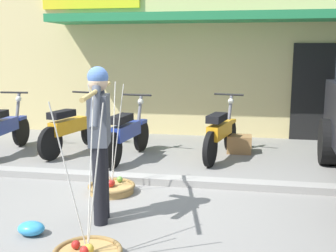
{
  "coord_description": "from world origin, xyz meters",
  "views": [
    {
      "loc": [
        1.28,
        -4.87,
        1.86
      ],
      "look_at": [
        0.29,
        0.6,
        0.85
      ],
      "focal_mm": 44.71,
      "sensor_mm": 36.0,
      "label": 1
    }
  ],
  "objects": [
    {
      "name": "sidewalk_curb",
      "position": [
        0.0,
        0.7,
        0.05
      ],
      "size": [
        20.0,
        0.24,
        0.1
      ],
      "primitive_type": "cube",
      "color": "gray",
      "rests_on": "ground"
    },
    {
      "name": "storefront_building",
      "position": [
        0.86,
        6.65,
        2.1
      ],
      "size": [
        13.0,
        6.0,
        4.2
      ],
      "color": "#DBC684",
      "rests_on": "ground"
    },
    {
      "name": "fruit_vendor",
      "position": [
        -0.22,
        -0.7,
        0.98
      ],
      "size": [
        0.4,
        1.81,
        1.7
      ],
      "color": "black",
      "rests_on": "ground"
    },
    {
      "name": "motorcycle_nearest_shop",
      "position": [
        -2.97,
        1.9,
        0.45
      ],
      "size": [
        0.54,
        1.82,
        1.09
      ],
      "color": "black",
      "rests_on": "ground"
    },
    {
      "name": "motorcycle_second_in_row",
      "position": [
        -1.8,
        2.18,
        0.45
      ],
      "size": [
        0.61,
        1.79,
        1.09
      ],
      "color": "black",
      "rests_on": "ground"
    },
    {
      "name": "fruit_basket_left_side",
      "position": [
        -0.4,
        0.21,
        0.07
      ],
      "size": [
        0.63,
        0.63,
        1.45
      ],
      "color": "#B2894C",
      "rests_on": "ground"
    },
    {
      "name": "motorcycle_third_in_row",
      "position": [
        -0.66,
        1.91,
        0.45
      ],
      "size": [
        0.54,
        1.81,
        1.09
      ],
      "color": "black",
      "rests_on": "ground"
    },
    {
      "name": "plastic_litter_bag",
      "position": [
        -0.81,
        -1.18,
        0.07
      ],
      "size": [
        0.28,
        0.22,
        0.14
      ],
      "primitive_type": "ellipsoid",
      "color": "#3393D1",
      "rests_on": "ground"
    },
    {
      "name": "motorcycle_end_of_row",
      "position": [
        0.91,
        2.27,
        0.45
      ],
      "size": [
        0.61,
        1.79,
        1.09
      ],
      "color": "black",
      "rests_on": "ground"
    },
    {
      "name": "wooden_crate",
      "position": [
        1.24,
        2.74,
        0.16
      ],
      "size": [
        0.44,
        0.36,
        0.32
      ],
      "primitive_type": "cube",
      "color": "olive",
      "rests_on": "ground"
    },
    {
      "name": "ground_plane",
      "position": [
        0.0,
        0.0,
        0.0
      ],
      "size": [
        90.0,
        90.0,
        0.0
      ],
      "primitive_type": "plane",
      "color": "gray"
    }
  ]
}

